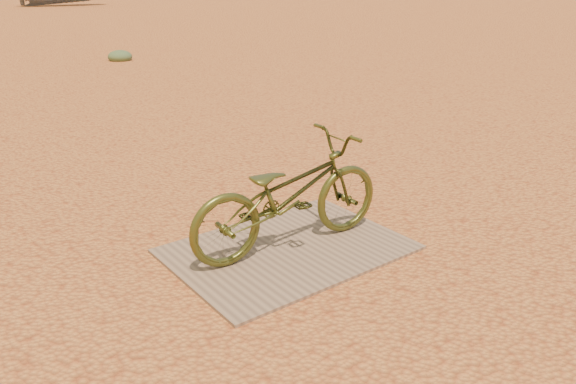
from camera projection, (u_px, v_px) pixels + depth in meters
ground at (350, 237)px, 4.31m from camera, size 120.00×120.00×0.00m
plywood_board at (288, 249)px, 4.09m from camera, size 1.66×1.19×0.02m
bicycle at (289, 194)px, 3.97m from camera, size 1.59×0.64×0.82m
kale_b at (120, 60)px, 13.18m from camera, size 0.56×0.56×0.31m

